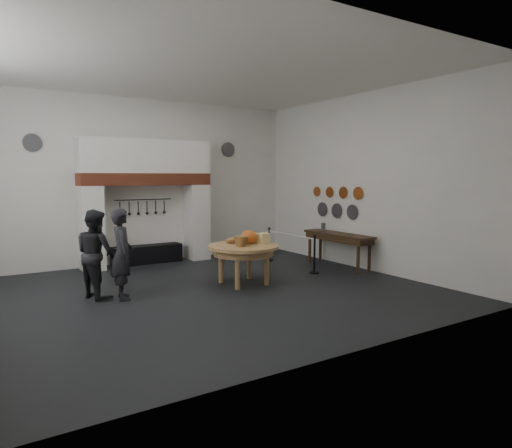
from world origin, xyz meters
TOP-DOWN VIEW (x-y plane):
  - floor at (0.00, 0.00)m, footprint 9.00×8.00m
  - ceiling at (0.00, 0.00)m, footprint 9.00×8.00m
  - wall_back at (0.00, 4.00)m, footprint 9.00×0.02m
  - wall_front at (0.00, -4.00)m, footprint 9.00×0.02m
  - wall_right at (4.50, 0.00)m, footprint 0.02×8.00m
  - chimney_pier_left at (-1.48, 3.65)m, footprint 0.55×0.70m
  - chimney_pier_right at (1.48, 3.65)m, footprint 0.55×0.70m
  - hearth_brick_band at (0.00, 3.65)m, footprint 3.50×0.72m
  - chimney_hood at (0.00, 3.65)m, footprint 3.50×0.70m
  - iron_range at (0.00, 3.72)m, footprint 1.90×0.45m
  - utensil_rail at (0.00, 3.92)m, footprint 1.60×0.02m
  - work_table at (1.01, 0.22)m, footprint 1.91×1.91m
  - pumpkin at (1.21, 0.32)m, footprint 0.36×0.36m
  - cheese_block_big at (1.51, 0.17)m, footprint 0.22×0.22m
  - cheese_block_small at (1.49, 0.47)m, footprint 0.18×0.18m
  - wicker_basket at (0.86, 0.07)m, footprint 0.39×0.39m
  - bread_loaf at (0.91, 0.57)m, footprint 0.31×0.18m
  - visitor_near at (-1.62, 0.41)m, footprint 0.50×0.70m
  - visitor_far at (-2.02, 0.81)m, footprint 0.89×1.01m
  - side_table at (4.10, 0.53)m, footprint 0.55×2.20m
  - pewter_jug at (4.10, 1.13)m, footprint 0.12×0.12m
  - copper_pan_a at (4.46, 0.20)m, footprint 0.03×0.34m
  - copper_pan_b at (4.46, 0.75)m, footprint 0.03×0.32m
  - copper_pan_c at (4.46, 1.30)m, footprint 0.03×0.30m
  - copper_pan_d at (4.46, 1.85)m, footprint 0.03×0.28m
  - pewter_plate_left at (4.46, 0.40)m, footprint 0.03×0.40m
  - pewter_plate_mid at (4.46, 1.00)m, footprint 0.03×0.40m
  - pewter_plate_right at (4.46, 1.60)m, footprint 0.03×0.40m
  - pewter_plate_back_left at (-2.70, 3.96)m, footprint 0.44×0.03m
  - pewter_plate_back_right at (2.70, 3.96)m, footprint 0.44×0.03m
  - barrier_post_near at (3.06, 0.24)m, footprint 0.05×0.05m
  - barrier_post_far at (3.06, 2.24)m, footprint 0.05×0.05m
  - barrier_rope at (3.06, 1.24)m, footprint 0.04×2.00m

SIDE VIEW (x-z plane):
  - floor at x=0.00m, z-range -0.01..0.01m
  - iron_range at x=0.00m, z-range 0.00..0.50m
  - barrier_post_near at x=3.06m, z-range 0.00..0.90m
  - barrier_post_far at x=3.06m, z-range 0.00..0.90m
  - work_table at x=1.01m, z-range 0.80..0.88m
  - barrier_rope at x=3.06m, z-range 0.83..0.87m
  - side_table at x=4.10m, z-range 0.84..0.90m
  - visitor_far at x=-2.02m, z-range 0.00..1.75m
  - visitor_near at x=-1.62m, z-range 0.00..1.78m
  - bread_loaf at x=0.91m, z-range 0.87..1.01m
  - cheese_block_small at x=1.49m, z-range 0.88..1.07m
  - wicker_basket at x=0.86m, z-range 0.88..1.09m
  - cheese_block_big at x=1.51m, z-range 0.88..1.11m
  - pewter_jug at x=4.10m, z-range 0.90..1.12m
  - pumpkin at x=1.21m, z-range 0.88..1.18m
  - chimney_pier_left at x=-1.48m, z-range 0.00..2.15m
  - chimney_pier_right at x=1.48m, z-range 0.00..2.15m
  - pewter_plate_left at x=4.46m, z-range 1.25..1.65m
  - pewter_plate_mid at x=4.46m, z-range 1.25..1.65m
  - pewter_plate_right at x=4.46m, z-range 1.25..1.65m
  - utensil_rail at x=0.00m, z-range 1.74..1.76m
  - copper_pan_b at x=4.46m, z-range 1.79..2.11m
  - copper_pan_d at x=4.46m, z-range 1.81..2.09m
  - copper_pan_a at x=4.46m, z-range 1.78..2.12m
  - copper_pan_c at x=4.46m, z-range 1.80..2.10m
  - wall_back at x=0.00m, z-range 0.00..4.50m
  - wall_front at x=0.00m, z-range 0.00..4.50m
  - wall_right at x=4.50m, z-range 0.00..4.50m
  - hearth_brick_band at x=0.00m, z-range 2.15..2.47m
  - chimney_hood at x=0.00m, z-range 2.47..3.37m
  - pewter_plate_back_left at x=-2.70m, z-range 2.98..3.42m
  - pewter_plate_back_right at x=2.70m, z-range 2.98..3.42m
  - ceiling at x=0.00m, z-range 4.49..4.51m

